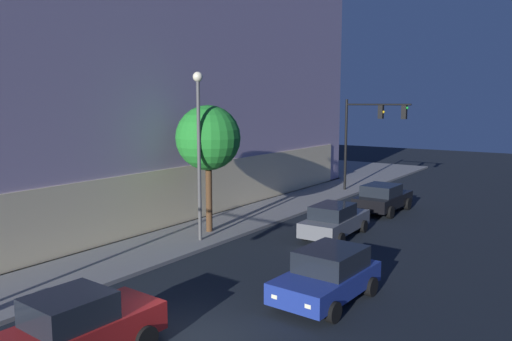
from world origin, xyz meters
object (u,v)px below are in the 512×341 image
(traffic_light_far_corner, at_px, (369,126))
(car_black, at_px, (383,198))
(car_blue, at_px, (328,275))
(car_grey, at_px, (335,220))
(modern_building, at_px, (47,45))
(street_lamp_sidewalk, at_px, (199,135))
(sidewalk_tree, at_px, (208,138))
(car_red, at_px, (79,328))

(traffic_light_far_corner, xyz_separation_m, car_black, (-5.04, -3.00, -3.89))
(car_blue, distance_m, car_grey, 7.82)
(traffic_light_far_corner, bearing_deg, car_blue, -161.38)
(car_grey, bearing_deg, modern_building, 90.73)
(street_lamp_sidewalk, distance_m, car_grey, 7.57)
(sidewalk_tree, bearing_deg, modern_building, 80.69)
(sidewalk_tree, relative_size, car_blue, 1.45)
(traffic_light_far_corner, relative_size, sidewalk_tree, 1.06)
(modern_building, bearing_deg, sidewalk_tree, -99.31)
(car_red, distance_m, car_grey, 14.09)
(modern_building, distance_m, car_red, 27.65)
(sidewalk_tree, height_order, car_red, sidewalk_tree)
(modern_building, xyz_separation_m, car_grey, (0.28, -22.05, -9.50))
(traffic_light_far_corner, xyz_separation_m, street_lamp_sidewalk, (-16.00, 1.45, 0.16))
(car_blue, bearing_deg, car_grey, 24.27)
(street_lamp_sidewalk, height_order, car_red, street_lamp_sidewalk)
(street_lamp_sidewalk, distance_m, car_blue, 9.13)
(modern_building, relative_size, car_blue, 7.98)
(car_blue, height_order, car_black, car_blue)
(car_blue, distance_m, car_black, 14.01)
(sidewalk_tree, height_order, car_black, sidewalk_tree)
(traffic_light_far_corner, distance_m, car_red, 26.08)
(street_lamp_sidewalk, relative_size, sidewalk_tree, 1.24)
(modern_building, distance_m, car_blue, 27.83)
(street_lamp_sidewalk, xyz_separation_m, sidewalk_tree, (1.43, 0.66, -0.25))
(traffic_light_far_corner, xyz_separation_m, sidewalk_tree, (-14.57, 2.11, -0.09))
(traffic_light_far_corner, distance_m, car_black, 7.04)
(traffic_light_far_corner, distance_m, sidewalk_tree, 14.72)
(traffic_light_far_corner, height_order, car_blue, traffic_light_far_corner)
(sidewalk_tree, distance_m, car_grey, 7.14)
(modern_building, bearing_deg, car_black, -72.89)
(modern_building, xyz_separation_m, street_lamp_sidewalk, (-4.19, -17.53, -5.39))
(car_red, xyz_separation_m, car_grey, (14.09, -0.03, -0.08))
(car_red, bearing_deg, car_grey, -0.13)
(street_lamp_sidewalk, bearing_deg, car_blue, -108.96)
(traffic_light_far_corner, height_order, street_lamp_sidewalk, street_lamp_sidewalk)
(street_lamp_sidewalk, bearing_deg, modern_building, 76.55)
(modern_building, xyz_separation_m, traffic_light_far_corner, (11.80, -18.99, -5.55))
(sidewalk_tree, height_order, car_grey, sidewalk_tree)
(sidewalk_tree, bearing_deg, car_grey, -59.53)
(traffic_light_far_corner, relative_size, car_grey, 1.39)
(car_red, bearing_deg, traffic_light_far_corner, 6.76)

